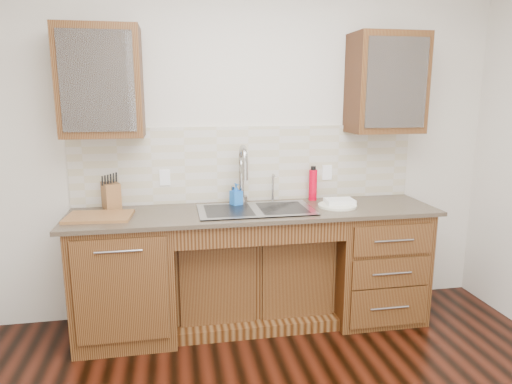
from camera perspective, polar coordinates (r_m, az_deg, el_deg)
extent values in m
cube|color=beige|center=(3.65, -1.14, 5.91)|extent=(4.00, 0.10, 2.70)
cube|color=#593014|center=(3.49, -15.92, -10.31)|extent=(0.70, 0.62, 0.88)
cube|color=#593014|center=(3.63, -0.38, -10.43)|extent=(1.20, 0.44, 0.70)
cube|color=#593014|center=(3.79, 14.30, -8.38)|extent=(0.70, 0.62, 0.88)
cube|color=#84705B|center=(3.36, -0.08, -2.50)|extent=(2.70, 0.65, 0.03)
cube|color=beige|center=(3.61, -0.98, 3.51)|extent=(2.70, 0.02, 0.59)
cube|color=#9E9EA5|center=(3.37, -0.03, -3.71)|extent=(0.84, 0.46, 0.19)
cylinder|color=#999993|center=(3.51, -1.83, 1.72)|extent=(0.04, 0.04, 0.40)
cylinder|color=#999993|center=(3.58, 2.11, 0.61)|extent=(0.02, 0.02, 0.24)
cube|color=#593014|center=(3.39, -18.80, 12.87)|extent=(0.55, 0.34, 0.75)
cube|color=#593014|center=(3.74, 15.94, 12.91)|extent=(0.55, 0.34, 0.75)
cube|color=white|center=(3.56, -11.32, 1.78)|extent=(0.08, 0.01, 0.12)
cube|color=white|center=(3.77, 8.87, 2.43)|extent=(0.08, 0.01, 0.12)
imported|color=blue|center=(3.47, -2.50, -0.34)|extent=(0.10, 0.10, 0.17)
cylinder|color=red|center=(3.68, 7.13, 0.88)|extent=(0.08, 0.08, 0.25)
cylinder|color=beige|center=(3.51, 10.14, -1.69)|extent=(0.33, 0.33, 0.02)
cube|color=white|center=(3.55, 10.40, -1.14)|extent=(0.22, 0.16, 0.03)
cube|color=olive|center=(3.55, -17.65, -0.44)|extent=(0.16, 0.20, 0.19)
cube|color=brown|center=(3.32, -19.01, -2.92)|extent=(0.46, 0.34, 0.02)
imported|color=white|center=(3.41, -21.05, 11.90)|extent=(0.16, 0.16, 0.10)
imported|color=white|center=(3.38, -16.65, 12.15)|extent=(0.13, 0.13, 0.10)
imported|color=white|center=(3.71, 15.09, 12.14)|extent=(0.12, 0.12, 0.09)
imported|color=silver|center=(3.80, 17.96, 12.04)|extent=(0.14, 0.14, 0.10)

